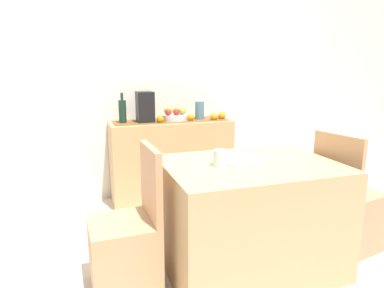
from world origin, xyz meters
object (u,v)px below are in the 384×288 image
Objects in this scene: wine_bottle at (122,111)px; coffee_cup at (220,158)px; coffee_maker at (145,107)px; dining_table at (249,216)px; sideboard_console at (171,161)px; ceramic_vase at (200,111)px; fruit_bowl at (174,117)px; open_book at (238,160)px; chair_by_corner at (347,214)px; chair_near_window at (127,249)px.

coffee_cup is at bearing -73.15° from wine_bottle.
coffee_maker is 1.58m from dining_table.
ceramic_vase is at bearing 0.00° from sideboard_console.
wine_bottle reaches higher than ceramic_vase.
coffee_maker is at bearing 180.00° from fruit_bowl.
fruit_bowl is 0.86× the size of wine_bottle.
dining_table is (-0.14, -1.40, -0.55)m from ceramic_vase.
ceramic_vase is at bearing 0.00° from fruit_bowl.
open_book is at bearing -65.96° from wine_bottle.
coffee_maker is (-0.26, 0.00, 0.56)m from sideboard_console.
wine_bottle is at bearing 180.00° from coffee_maker.
wine_bottle reaches higher than open_book.
open_book is 1.01m from chair_by_corner.
coffee_cup is 0.80m from chair_near_window.
dining_table is 0.48m from coffee_cup.
wine_bottle is 1.47m from coffee_cup.
sideboard_console is 1.35× the size of chair_near_window.
dining_table is at bearing 1.09° from coffee_cup.
ceramic_vase is 1.77× the size of coffee_cup.
ceramic_vase is at bearing 116.16° from chair_by_corner.
wine_bottle is 0.98× the size of coffee_maker.
chair_near_window is (-0.18, -1.40, -0.68)m from wine_bottle.
coffee_cup is (-0.36, -1.40, -0.13)m from ceramic_vase.
ceramic_vase reaches higher than open_book.
fruit_bowl is 0.52m from wine_bottle.
open_book is at bearing 25.33° from coffee_cup.
wine_bottle is at bearing 180.00° from fruit_bowl.
fruit_bowl is at bearing 0.00° from coffee_maker.
coffee_cup is (0.42, -1.40, -0.15)m from wine_bottle.
ceramic_vase is at bearing 75.60° from coffee_cup.
coffee_maker is (-0.29, 0.00, 0.12)m from fruit_bowl.
ceramic_vase is 0.21× the size of chair_by_corner.
dining_table is (0.64, -1.40, -0.57)m from wine_bottle.
chair_by_corner reaches higher than dining_table.
chair_by_corner is (0.83, -0.00, -0.10)m from dining_table.
dining_table is 10.61× the size of coffee_cup.
fruit_bowl is 0.32m from coffee_maker.
open_book is 2.64× the size of coffee_cup.
fruit_bowl reaches higher than sideboard_console.
fruit_bowl reaches higher than dining_table.
wine_bottle is 1.56m from chair_near_window.
chair_by_corner is (0.99, -1.40, -0.15)m from sideboard_console.
sideboard_console is 0.59m from ceramic_vase.
coffee_cup is at bearing -0.45° from chair_near_window.
coffee_maker reaches higher than sideboard_console.
coffee_maker is 1.60× the size of ceramic_vase.
chair_by_corner is (0.96, -1.40, -0.59)m from fruit_bowl.
coffee_maker is (0.22, 0.00, 0.03)m from wine_bottle.
chair_near_window is at bearing -115.31° from sideboard_console.
sideboard_console is 1.72m from chair_by_corner.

